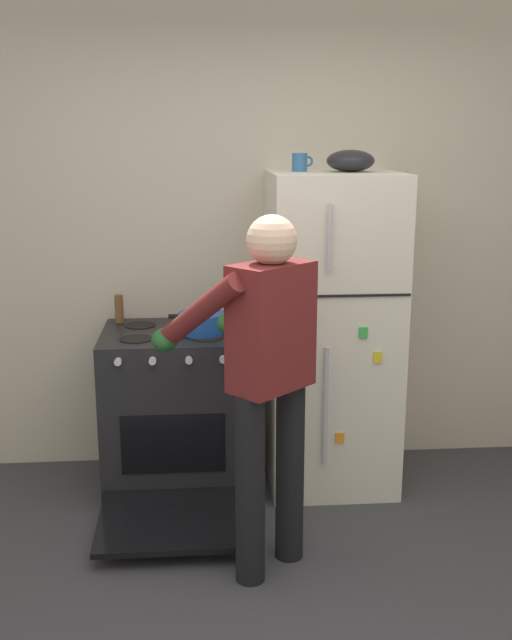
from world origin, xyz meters
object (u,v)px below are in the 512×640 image
(stove_range, at_px, (174,411))
(mixing_bowl, at_px, (351,161))
(coffee_mug, at_px, (300,162))
(pepper_mill, at_px, (119,309))
(person_cook, at_px, (264,363))
(refrigerator, at_px, (331,332))
(red_pot, at_px, (202,323))

(stove_range, height_order, mixing_bowl, mixing_bowl)
(coffee_mug, relative_size, pepper_mill, 0.71)
(person_cook, distance_m, coffee_mug, 1.25)
(stove_range, xyz_separation_m, coffee_mug, (0.69, 0.07, 1.34))
(stove_range, bearing_deg, refrigerator, 1.15)
(red_pot, distance_m, pepper_mill, 0.52)
(coffee_mug, bearing_deg, refrigerator, -15.83)
(refrigerator, distance_m, mixing_bowl, 0.92)
(refrigerator, xyz_separation_m, person_cook, (-0.45, -0.86, 0.10))
(stove_range, xyz_separation_m, person_cook, (0.42, -0.84, 0.53))
(pepper_mill, relative_size, mixing_bowl, 0.63)
(person_cook, height_order, red_pot, person_cook)
(person_cook, bearing_deg, pepper_mill, 124.01)
(red_pot, bearing_deg, coffee_mug, 10.74)
(person_cook, bearing_deg, mixing_bowl, 58.54)
(refrigerator, xyz_separation_m, coffee_mug, (-0.18, 0.05, 0.91))
(red_pot, height_order, coffee_mug, coffee_mug)
(coffee_mug, height_order, mixing_bowl, mixing_bowl)
(person_cook, xyz_separation_m, coffee_mug, (0.27, 0.91, 0.81))
(person_cook, relative_size, red_pot, 4.51)
(person_cook, height_order, mixing_bowl, mixing_bowl)
(mixing_bowl, bearing_deg, person_cook, -121.46)
(coffee_mug, bearing_deg, mixing_bowl, -10.99)
(person_cook, height_order, pepper_mill, person_cook)
(refrigerator, height_order, person_cook, refrigerator)
(coffee_mug, bearing_deg, red_pot, -169.26)
(stove_range, distance_m, coffee_mug, 1.51)
(red_pot, relative_size, mixing_bowl, 1.42)
(red_pot, xyz_separation_m, mixing_bowl, (0.78, 0.05, 0.84))
(red_pot, height_order, mixing_bowl, mixing_bowl)
(coffee_mug, distance_m, mixing_bowl, 0.26)
(stove_range, distance_m, pepper_mill, 0.65)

